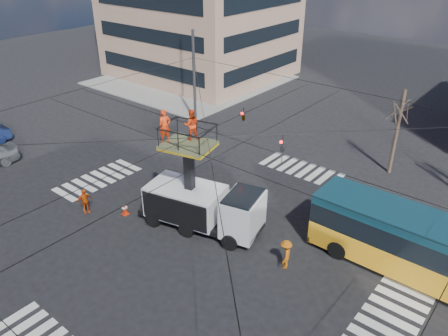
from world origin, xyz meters
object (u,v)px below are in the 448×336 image
utility_truck (203,194)px  traffic_cone (125,209)px  city_bus (429,250)px  flagger (286,254)px  worker_ground (85,201)px

utility_truck → traffic_cone: (-4.47, -1.99, -1.80)m
city_bus → flagger: 6.61m
utility_truck → city_bus: (10.97, 3.46, -0.43)m
city_bus → traffic_cone: size_ratio=15.93×
city_bus → worker_ground: (-17.36, -6.80, -0.93)m
worker_ground → utility_truck: bearing=-47.0°
worker_ground → flagger: worker_ground is taller
traffic_cone → utility_truck: bearing=24.0°
traffic_cone → flagger: flagger is taller
utility_truck → flagger: (5.42, -0.01, -1.36)m
city_bus → worker_ground: city_bus is taller
city_bus → flagger: (-5.55, -3.47, -0.93)m
traffic_cone → flagger: (9.89, 1.98, 0.44)m
utility_truck → flagger: utility_truck is taller
traffic_cone → worker_ground: 2.39m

